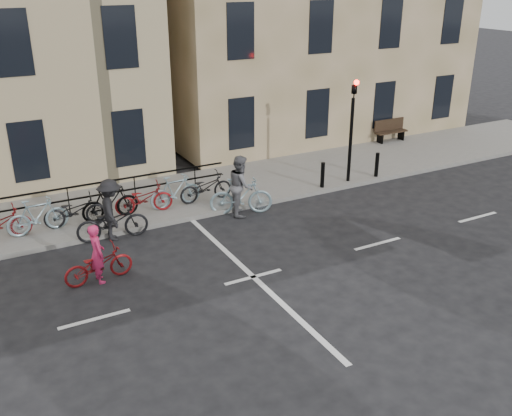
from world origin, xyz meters
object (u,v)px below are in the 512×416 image
cyclist_dark (112,216)px  cyclist_grey (241,191)px  bench (390,129)px  traffic_light (352,118)px  cyclist_pink (98,262)px

cyclist_dark → cyclist_grey: bearing=-85.2°
bench → cyclist_dark: 14.04m
traffic_light → cyclist_dark: bearing=-177.0°
traffic_light → cyclist_grey: 4.94m
cyclist_grey → cyclist_pink: bearing=135.5°
cyclist_grey → cyclist_dark: size_ratio=0.98×
bench → cyclist_pink: bearing=-157.2°
cyclist_dark → bench: bearing=-68.2°
bench → cyclist_dark: bearing=-164.1°
traffic_light → cyclist_dark: size_ratio=1.86×
bench → cyclist_pink: (-14.46, -6.08, -0.14)m
cyclist_pink → cyclist_grey: cyclist_grey is taller
cyclist_pink → cyclist_grey: bearing=-71.9°
traffic_light → cyclist_pink: size_ratio=2.21×
cyclist_grey → bench: bearing=-44.9°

